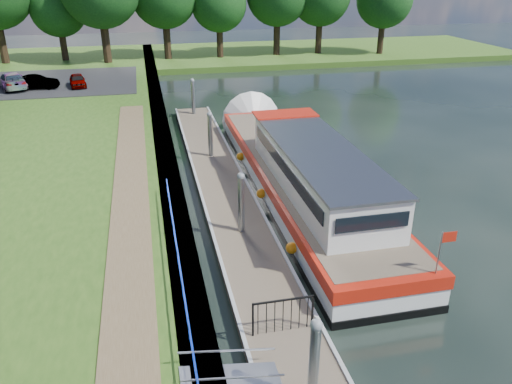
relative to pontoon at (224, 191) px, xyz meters
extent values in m
cube|color=#473D2D|center=(-2.55, 2.00, 0.20)|extent=(1.10, 90.00, 0.78)
cube|color=#2E5117|center=(12.00, 39.00, 0.12)|extent=(60.00, 18.00, 0.60)
cube|color=brown|center=(-4.40, -5.00, 0.62)|extent=(1.60, 40.00, 0.05)
cube|color=black|center=(-11.00, 25.00, 0.62)|extent=(14.00, 12.00, 0.06)
cube|color=#0C2DBF|center=(-2.75, -10.00, 1.29)|extent=(0.04, 18.00, 0.04)
cube|color=#0C2DBF|center=(-2.75, -10.00, 0.94)|extent=(0.03, 18.00, 0.03)
cylinder|color=#0C2DBF|center=(-2.75, -13.00, 0.95)|extent=(0.04, 0.04, 0.72)
cylinder|color=#0C2DBF|center=(-2.75, -11.00, 0.95)|extent=(0.04, 0.04, 0.72)
cylinder|color=#0C2DBF|center=(-2.75, -9.00, 0.95)|extent=(0.04, 0.04, 0.72)
cylinder|color=#0C2DBF|center=(-2.75, -7.00, 0.95)|extent=(0.04, 0.04, 0.72)
cylinder|color=#0C2DBF|center=(-2.75, -5.00, 0.95)|extent=(0.04, 0.04, 0.72)
cylinder|color=#0C2DBF|center=(-2.75, -3.00, 0.95)|extent=(0.04, 0.04, 0.72)
cylinder|color=#0C2DBF|center=(-2.75, -1.00, 0.95)|extent=(0.04, 0.04, 0.72)
cube|color=brown|center=(0.00, 0.00, 0.10)|extent=(2.50, 30.00, 0.24)
cube|color=#9EA0A3|center=(0.00, -12.00, -0.13)|extent=(2.30, 5.00, 0.30)
cube|color=#9EA0A3|center=(0.00, -4.00, -0.13)|extent=(2.30, 5.00, 0.30)
cube|color=#9EA0A3|center=(0.00, 4.00, -0.13)|extent=(2.30, 5.00, 0.30)
cube|color=#9EA0A3|center=(0.00, 12.00, -0.13)|extent=(2.30, 5.00, 0.30)
cube|color=#9EA0A3|center=(1.19, 0.00, 0.25)|extent=(0.12, 30.00, 0.06)
cube|color=#9EA0A3|center=(-1.19, 0.00, 0.25)|extent=(0.12, 30.00, 0.06)
cylinder|color=gray|center=(0.00, -13.50, 0.92)|extent=(0.26, 0.26, 3.40)
sphere|color=gray|center=(0.00, -13.50, 2.62)|extent=(0.30, 0.30, 0.30)
cylinder|color=gray|center=(0.00, -4.50, 0.92)|extent=(0.26, 0.26, 3.40)
sphere|color=gray|center=(0.00, -4.50, 2.62)|extent=(0.30, 0.30, 0.30)
cylinder|color=gray|center=(0.00, 4.50, 0.92)|extent=(0.26, 0.26, 3.40)
sphere|color=gray|center=(0.00, 4.50, 2.62)|extent=(0.30, 0.30, 0.30)
cylinder|color=gray|center=(0.00, 13.50, 0.92)|extent=(0.26, 0.26, 3.40)
sphere|color=gray|center=(0.00, 13.50, 2.62)|extent=(0.30, 0.30, 0.30)
cube|color=#A5A8AD|center=(-1.85, -12.50, 0.42)|extent=(2.58, 1.00, 0.43)
cube|color=#A5A8AD|center=(-1.85, -12.98, 0.92)|extent=(2.58, 0.04, 0.41)
cube|color=#A5A8AD|center=(-1.85, -12.02, 0.92)|extent=(2.58, 0.04, 0.41)
cube|color=black|center=(-0.90, -10.80, 0.80)|extent=(0.05, 0.05, 1.15)
cube|color=black|center=(0.90, -10.80, 0.80)|extent=(0.05, 0.05, 1.15)
cube|color=black|center=(0.00, -10.80, 1.34)|extent=(1.85, 0.05, 0.05)
cube|color=black|center=(-0.75, -10.80, 0.80)|extent=(0.02, 0.02, 1.10)
cube|color=black|center=(-0.50, -10.80, 0.80)|extent=(0.02, 0.02, 1.10)
cube|color=black|center=(-0.25, -10.80, 0.80)|extent=(0.02, 0.02, 1.10)
cube|color=black|center=(0.00, -10.80, 0.80)|extent=(0.02, 0.02, 1.10)
cube|color=black|center=(0.25, -10.80, 0.80)|extent=(0.02, 0.02, 1.10)
cube|color=black|center=(0.50, -10.80, 0.80)|extent=(0.02, 0.02, 1.10)
cube|color=black|center=(0.75, -10.80, 0.80)|extent=(0.02, 0.02, 1.10)
cube|color=black|center=(3.60, -0.68, -0.16)|extent=(4.00, 20.00, 0.55)
cube|color=silver|center=(3.60, -0.68, 0.44)|extent=(3.96, 19.90, 0.65)
cube|color=#B41B0C|center=(3.60, -0.68, 1.00)|extent=(4.04, 20.00, 0.48)
cube|color=brown|center=(3.60, -0.68, 1.24)|extent=(3.68, 19.20, 0.04)
cone|color=silver|center=(3.60, 9.72, 0.37)|extent=(4.00, 1.50, 4.00)
cube|color=silver|center=(3.60, -3.18, 2.12)|extent=(3.00, 11.00, 1.75)
cube|color=gray|center=(3.60, -3.18, 3.04)|extent=(3.10, 11.20, 0.10)
cube|color=black|center=(2.08, -3.18, 2.37)|extent=(0.04, 10.00, 0.55)
cube|color=black|center=(5.12, -3.18, 2.37)|extent=(0.04, 10.00, 0.55)
cube|color=black|center=(3.60, 2.37, 2.37)|extent=(2.60, 0.04, 0.55)
cube|color=black|center=(3.60, -8.73, 2.37)|extent=(2.60, 0.04, 0.55)
cube|color=#B41B0C|center=(3.60, 2.02, 3.12)|extent=(3.20, 1.60, 0.06)
cylinder|color=gray|center=(5.10, -10.38, 1.97)|extent=(0.05, 0.05, 1.50)
cube|color=#B41B0C|center=(5.35, -10.38, 2.52)|extent=(0.50, 0.02, 0.35)
sphere|color=orange|center=(1.48, -6.68, 0.47)|extent=(0.44, 0.44, 0.44)
sphere|color=orange|center=(1.48, -1.68, 0.47)|extent=(0.44, 0.44, 0.44)
sphere|color=orange|center=(1.48, 3.32, 0.47)|extent=(0.44, 0.44, 0.44)
imported|color=#594C47|center=(2.40, -6.67, 2.12)|extent=(0.57, 0.72, 1.72)
cylinder|color=#332316|center=(-17.49, 36.36, 2.52)|extent=(0.83, 0.83, 4.21)
cylinder|color=#332316|center=(-11.50, 36.87, 1.97)|extent=(0.70, 0.70, 3.10)
sphere|color=black|center=(-11.50, 36.87, 5.92)|extent=(5.85, 5.85, 5.85)
cylinder|color=#332316|center=(-6.89, 34.36, 2.56)|extent=(0.84, 0.84, 4.29)
cylinder|color=#332316|center=(-0.41, 36.36, 2.33)|extent=(0.79, 0.79, 3.83)
cylinder|color=#332316|center=(5.49, 36.09, 2.05)|extent=(0.72, 0.72, 3.26)
sphere|color=black|center=(5.49, 36.09, 6.21)|extent=(6.16, 6.16, 6.16)
cylinder|color=#332316|center=(12.25, 36.38, 2.30)|extent=(0.78, 0.78, 3.77)
cylinder|color=#332316|center=(17.42, 36.40, 2.24)|extent=(0.77, 0.77, 3.65)
cylinder|color=#332316|center=(24.52, 34.52, 2.12)|extent=(0.74, 0.74, 3.41)
imported|color=#999999|center=(-8.84, 22.59, 1.18)|extent=(1.74, 3.27, 1.06)
imported|color=#999999|center=(-12.08, 22.38, 1.22)|extent=(3.53, 1.38, 1.15)
imported|color=#999999|center=(-14.10, 23.02, 1.32)|extent=(3.39, 4.95, 1.33)
camera|label=1|loc=(-3.33, -22.05, 10.10)|focal=35.00mm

